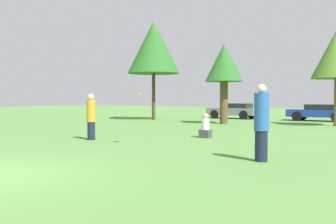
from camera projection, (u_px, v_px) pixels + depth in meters
The scene contains 8 objects.
person_thrower at pixel (91, 116), 14.19m from camera, with size 0.35×0.35×1.80m.
person_catcher at pixel (261, 123), 9.30m from camera, with size 0.38×0.38×1.97m.
frisbee at pixel (139, 93), 12.42m from camera, with size 0.23×0.22×0.08m.
bystander_sitting at pixel (205, 128), 14.98m from camera, with size 0.44×0.36×1.01m.
tree_0 at pixel (154, 48), 27.72m from camera, with size 3.94×3.94×7.46m.
tree_1 at pixel (224, 64), 23.12m from camera, with size 2.40×2.40×5.09m.
parked_car_grey at pixel (234, 110), 29.58m from camera, with size 4.02×1.90×1.23m.
parked_car_blue at pixel (320, 112), 26.22m from camera, with size 4.25×1.94×1.20m.
Camera 1 is at (7.45, -4.07, 1.60)m, focal length 39.13 mm.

